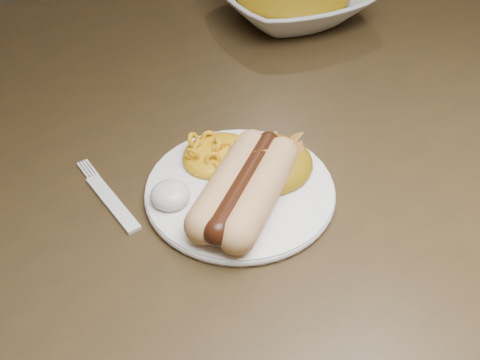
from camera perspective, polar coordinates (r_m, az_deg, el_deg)
table at (r=0.80m, az=-2.96°, el=2.06°), size 1.60×0.90×0.75m
plate at (r=0.61m, az=0.00°, el=-1.06°), size 0.25×0.25×0.01m
hotdog at (r=0.58m, az=0.50°, el=-0.67°), size 0.13×0.13×0.04m
mac_and_cheese at (r=0.63m, az=-2.23°, el=3.38°), size 0.10×0.09×0.03m
sour_cream at (r=0.59m, az=-7.12°, el=-1.18°), size 0.05×0.05×0.03m
taco_salad at (r=0.62m, az=2.99°, el=2.39°), size 0.10×0.10×0.04m
fork at (r=0.62m, az=-12.82°, el=-2.28°), size 0.03×0.16×0.00m
serving_bowl at (r=0.95m, az=5.28°, el=17.75°), size 0.28×0.28×0.06m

